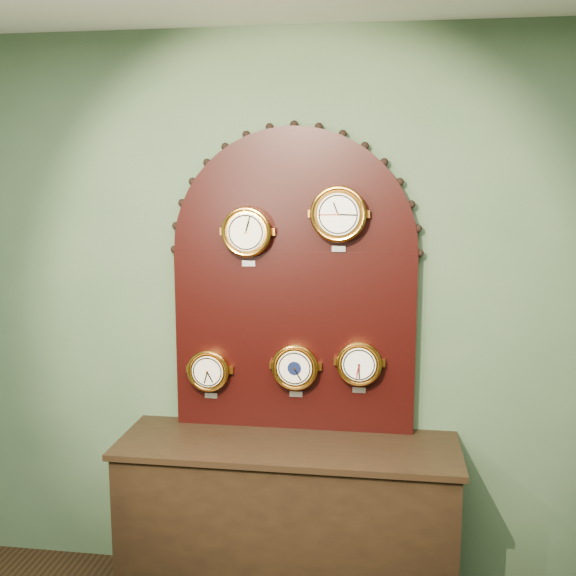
% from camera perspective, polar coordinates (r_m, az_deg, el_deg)
% --- Properties ---
extents(wall_back, '(4.00, 0.00, 4.00)m').
position_cam_1_polar(wall_back, '(3.48, 0.59, -2.26)').
color(wall_back, '#3E573B').
rests_on(wall_back, ground).
extents(shop_counter, '(1.60, 0.50, 0.80)m').
position_cam_1_polar(shop_counter, '(3.57, -0.05, -19.06)').
color(shop_counter, black).
rests_on(shop_counter, ground_plane).
extents(display_board, '(1.26, 0.06, 1.53)m').
position_cam_1_polar(display_board, '(3.39, 0.49, 1.31)').
color(display_board, black).
rests_on(display_board, shop_counter).
extents(roman_clock, '(0.24, 0.08, 0.29)m').
position_cam_1_polar(roman_clock, '(3.34, -3.41, 4.65)').
color(roman_clock, orange).
rests_on(roman_clock, display_board).
extents(arabic_clock, '(0.27, 0.08, 0.32)m').
position_cam_1_polar(arabic_clock, '(3.28, 4.20, 6.11)').
color(arabic_clock, orange).
rests_on(arabic_clock, display_board).
extents(hygrometer, '(0.21, 0.08, 0.26)m').
position_cam_1_polar(hygrometer, '(3.52, -6.54, -6.76)').
color(hygrometer, orange).
rests_on(hygrometer, display_board).
extents(barometer, '(0.23, 0.08, 0.28)m').
position_cam_1_polar(barometer, '(3.42, 0.60, -6.51)').
color(barometer, orange).
rests_on(barometer, display_board).
extents(tide_clock, '(0.22, 0.08, 0.27)m').
position_cam_1_polar(tide_clock, '(3.39, 5.91, -6.19)').
color(tide_clock, orange).
rests_on(tide_clock, display_board).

